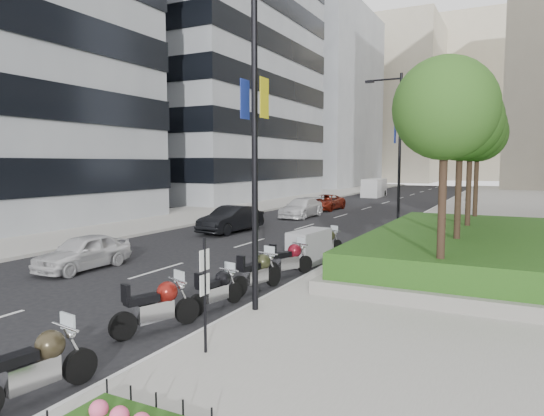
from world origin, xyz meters
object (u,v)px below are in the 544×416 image
Objects in this scene: parking_sign at (205,289)px; motorcycle_5 at (309,247)px; motorcycle_3 at (258,272)px; car_a at (83,252)px; lamp_post_2 at (441,151)px; motorcycle_6 at (327,242)px; car_d at (326,202)px; delivery_van at (374,189)px; car_b at (231,219)px; motorcycle_2 at (217,289)px; motorcycle_4 at (289,259)px; motorcycle_0 at (37,365)px; motorcycle_1 at (158,305)px; lamp_post_0 at (249,120)px; lamp_post_1 at (397,144)px; car_c at (301,208)px.

parking_sign is 9.75m from motorcycle_5.
motorcycle_3 is 7.33m from car_a.
lamp_post_2 reaches higher than parking_sign.
motorcycle_6 is 20.46m from car_d.
motorcycle_3 is (-0.92, -32.87, -4.46)m from lamp_post_2.
delivery_van is at bearing 22.03° from motorcycle_3.
car_b is (-7.52, 10.61, 0.15)m from motorcycle_3.
parking_sign is 1.22× the size of motorcycle_2.
motorcycle_4 is 24.68m from car_d.
motorcycle_5 is (-0.15, 2.18, 0.07)m from motorcycle_4.
motorcycle_0 is 1.03× the size of motorcycle_1.
lamp_post_0 and lamp_post_2 have the same top height.
lamp_post_2 is at bearing 8.16° from motorcycle_2.
motorcycle_3 is at bearing 113.38° from lamp_post_0.
lamp_post_1 is 3.91× the size of motorcycle_0.
motorcycle_0 is at bearing -119.59° from parking_sign.
car_c reaches higher than motorcycle_1.
motorcycle_4 is at bearing -66.43° from car_c.
lamp_post_0 is 5.02m from motorcycle_3.
car_d is at bearing -139.65° from lamp_post_2.
car_a is 43.79m from delivery_van.
lamp_post_0 reaches higher than motorcycle_1.
lamp_post_0 is 23.62m from car_c.
parking_sign is 49.62m from delivery_van.
parking_sign is 10.20m from car_a.
car_a is 0.80× the size of car_c.
motorcycle_6 is at bearing 7.91° from motorcycle_5.
lamp_post_0 is 3.82× the size of motorcycle_5.
lamp_post_1 is 4.43× the size of motorcycle_6.
motorcycle_1 is 8.70m from motorcycle_5.
parking_sign is at bearing -20.57° from motorcycle_0.
parking_sign is at bearing -89.01° from lamp_post_2.
parking_sign is 1.16× the size of motorcycle_4.
motorcycle_3 is at bearing -159.13° from motorcycle_6.
lamp_post_2 is 4.01× the size of motorcycle_1.
car_a is at bearing -83.99° from car_b.
parking_sign is at bearing -151.33° from motorcycle_3.
car_d is (-8.34, 10.92, -4.41)m from lamp_post_1.
lamp_post_2 is at bearing 90.00° from lamp_post_0.
car_c is at bearing 110.04° from lamp_post_0.
car_d is (0.11, 15.18, -0.11)m from car_b.
lamp_post_0 reaches higher than motorcycle_5.
motorcycle_5 is (-1.69, 9.57, -0.78)m from parking_sign.
parking_sign is 5.43m from motorcycle_3.
lamp_post_2 reaches higher than car_d.
motorcycle_2 is 46.35m from delivery_van.
delivery_van reaches higher than motorcycle_6.
car_d is (-8.34, -7.08, -4.41)m from lamp_post_2.
motorcycle_0 is (-0.87, -5.69, -4.45)m from lamp_post_0.
parking_sign is 1.23× the size of motorcycle_6.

